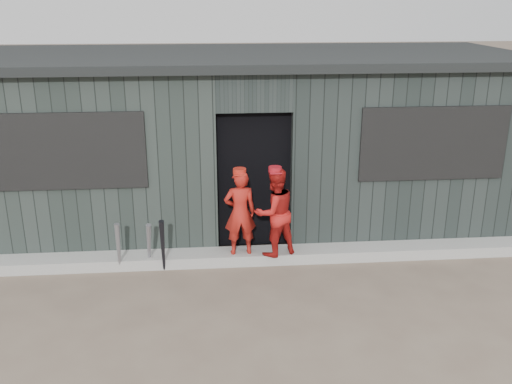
{
  "coord_description": "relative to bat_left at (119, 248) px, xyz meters",
  "views": [
    {
      "loc": [
        -0.6,
        -5.19,
        3.42
      ],
      "look_at": [
        0.0,
        1.8,
        1.0
      ],
      "focal_mm": 40.0,
      "sensor_mm": 36.0,
      "label": 1
    }
  ],
  "objects": [
    {
      "name": "bat_right",
      "position": [
        0.57,
        -0.06,
        0.03
      ],
      "size": [
        0.09,
        0.25,
        0.77
      ],
      "primitive_type": "cone",
      "rotation": [
        0.24,
        0.0,
        0.07
      ],
      "color": "black",
      "rests_on": "ground"
    },
    {
      "name": "ground",
      "position": [
        1.79,
        -1.62,
        -0.36
      ],
      "size": [
        80.0,
        80.0,
        0.0
      ],
      "primitive_type": "plane",
      "color": "brown",
      "rests_on": "ground"
    },
    {
      "name": "player_red_left",
      "position": [
        1.58,
        0.15,
        0.37
      ],
      "size": [
        0.44,
        0.31,
        1.16
      ],
      "primitive_type": "imported",
      "rotation": [
        0.0,
        0.0,
        3.22
      ],
      "color": "#A61C14",
      "rests_on": "curb"
    },
    {
      "name": "player_grey_back",
      "position": [
        2.34,
        0.83,
        0.35
      ],
      "size": [
        0.73,
        0.51,
        1.42
      ],
      "primitive_type": "imported",
      "rotation": [
        0.0,
        0.0,
        3.05
      ],
      "color": "#AEAEAE",
      "rests_on": "ground"
    },
    {
      "name": "curb",
      "position": [
        1.79,
        0.2,
        -0.28
      ],
      "size": [
        8.0,
        0.36,
        0.15
      ],
      "primitive_type": "cube",
      "color": "gray",
      "rests_on": "ground"
    },
    {
      "name": "player_red_right",
      "position": [
        2.03,
        0.09,
        0.39
      ],
      "size": [
        0.71,
        0.64,
        1.19
      ],
      "primitive_type": "imported",
      "rotation": [
        0.0,
        0.0,
        3.55
      ],
      "color": "#AE1815",
      "rests_on": "curb"
    },
    {
      "name": "bat_left",
      "position": [
        0.0,
        0.0,
        0.0
      ],
      "size": [
        0.1,
        0.18,
        0.71
      ],
      "primitive_type": "cone",
      "rotation": [
        0.15,
        0.0,
        0.21
      ],
      "color": "gray",
      "rests_on": "ground"
    },
    {
      "name": "dugout",
      "position": [
        1.79,
        1.88,
        0.93
      ],
      "size": [
        8.3,
        3.3,
        2.62
      ],
      "color": "black",
      "rests_on": "ground"
    },
    {
      "name": "bat_mid",
      "position": [
        0.38,
        0.07,
        -0.02
      ],
      "size": [
        0.13,
        0.28,
        0.68
      ],
      "primitive_type": "cone",
      "rotation": [
        0.3,
        0.0,
        0.22
      ],
      "color": "gray",
      "rests_on": "ground"
    }
  ]
}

